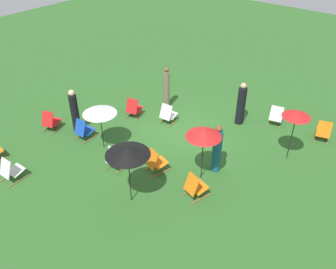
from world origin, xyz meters
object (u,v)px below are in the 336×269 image
Objects in this scene: umbrella_0 at (128,151)px; person_2 at (75,112)px; deckchair_0 at (11,170)px; umbrella_3 at (204,132)px; deckchair_7 at (168,114)px; person_1 at (217,150)px; person_0 at (241,105)px; person_3 at (166,88)px; deckchair_8 at (323,132)px; deckchair_3 at (84,130)px; deckchair_9 at (195,187)px; umbrella_2 at (100,111)px; deckchair_4 at (51,121)px; umbrella_1 at (297,114)px; deckchair_2 at (276,116)px; deckchair_5 at (156,162)px; deckchair_10 at (134,108)px; deckchair_6 at (116,159)px.

umbrella_0 reaches higher than person_2.
umbrella_3 reaches higher than deckchair_0.
person_1 reaches higher than deckchair_7.
deckchair_0 is 8.54m from person_0.
person_3 reaches higher than deckchair_7.
deckchair_3 is at bearing 22.55° from deckchair_8.
person_3 is at bearing -105.64° from deckchair_3.
deckchair_7 is 1.35m from person_3.
person_3 is at bearing 155.82° from person_1.
deckchair_9 is 0.44× the size of umbrella_0.
umbrella_2 is at bearing 17.24° from deckchair_9.
person_3 is (6.07, 1.68, 0.51)m from deckchair_8.
umbrella_0 reaches higher than deckchair_4.
umbrella_1 reaches higher than deckchair_7.
deckchair_2 is at bearing 29.53° from person_3.
deckchair_2 is at bearing -123.54° from deckchair_0.
deckchair_3 is 4.09m from umbrella_0.
person_3 is (-2.37, -4.16, 0.51)m from deckchair_4.
umbrella_2 is (-0.97, -3.03, 1.15)m from deckchair_0.
deckchair_2 is 7.00m from umbrella_0.
person_0 is (1.01, -4.52, 0.46)m from deckchair_9.
deckchair_10 is (2.94, -2.10, 0.00)m from deckchair_5.
deckchair_7 is (-1.74, -2.83, 0.00)m from deckchair_3.
umbrella_1 is 3.23m from umbrella_3.
umbrella_0 is 1.13× the size of person_1.
umbrella_0 is (-1.44, 0.81, 1.47)m from deckchair_6.
umbrella_0 reaches higher than deckchair_8.
deckchair_2 is 0.98× the size of deckchair_9.
deckchair_8 is (-6.97, -5.45, 0.00)m from deckchair_3.
deckchair_9 is 0.49× the size of person_0.
deckchair_8 is 2.39m from umbrella_1.
deckchair_10 is at bearing -102.15° from person_3.
deckchair_4 and deckchair_10 have the same top height.
umbrella_2 is 3.75m from person_3.
deckchair_2 and deckchair_10 have the same top height.
umbrella_3 reaches higher than person_3.
deckchair_4 is 5.35m from umbrella_0.
deckchair_3 is 1.00× the size of deckchair_7.
deckchair_0 is 0.97× the size of deckchair_8.
person_1 is at bearing -159.50° from umbrella_2.
deckchair_2 is at bearing -92.84° from deckchair_5.
person_2 is (0.63, -0.18, 0.47)m from deckchair_3.
deckchair_9 is 1.52m from person_1.
deckchair_7 is 0.44× the size of umbrella_1.
person_1 reaches higher than umbrella_2.
deckchair_7 and deckchair_9 have the same top height.
deckchair_10 is at bearing -95.75° from deckchair_0.
deckchair_4 is 6.40m from umbrella_3.
deckchair_9 is at bearing -136.19° from umbrella_0.
deckchair_7 is 0.51× the size of umbrella_2.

